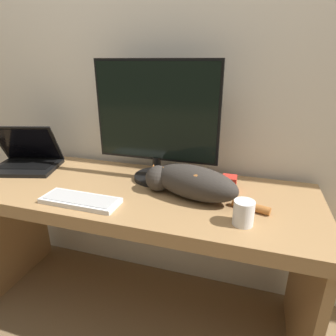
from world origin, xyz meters
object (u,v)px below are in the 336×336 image
monitor (156,121)px  cat (190,181)px  laptop (27,160)px  external_keyboard (80,200)px  coffee_mug (244,213)px

monitor → cat: bearing=-37.0°
laptop → monitor: bearing=-10.0°
laptop → cat: size_ratio=0.71×
external_keyboard → coffee_mug: size_ratio=3.62×
laptop → external_keyboard: laptop is taller
coffee_mug → laptop: bearing=168.4°
monitor → cat: (0.20, -0.15, -0.22)m
laptop → coffee_mug: laptop is taller
laptop → coffee_mug: bearing=-27.0°
monitor → coffee_mug: bearing=-35.3°
external_keyboard → cat: (0.42, 0.19, 0.06)m
external_keyboard → cat: 0.46m
laptop → external_keyboard: size_ratio=1.14×
monitor → external_keyboard: size_ratio=1.78×
cat → monitor: bearing=158.8°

